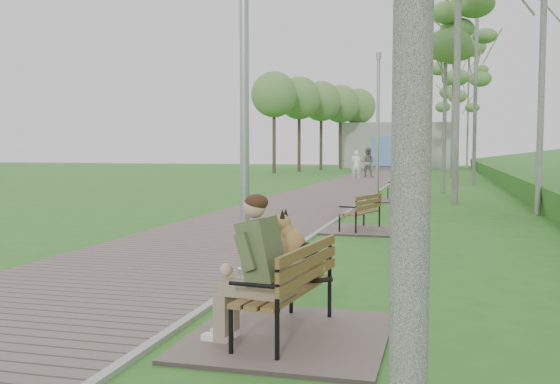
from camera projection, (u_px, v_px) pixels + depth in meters
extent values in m
plane|color=#2E6B23|center=(207.00, 309.00, 6.79)|extent=(120.00, 120.00, 0.00)
cube|color=#6E5C59|center=(345.00, 187.00, 27.99)|extent=(3.50, 67.00, 0.04)
cube|color=#999993|center=(385.00, 187.00, 27.54)|extent=(0.10, 67.00, 0.05)
cube|color=#9E9E99|center=(398.00, 145.00, 56.26)|extent=(10.00, 5.00, 4.00)
cube|color=#5E90D2|center=(395.00, 151.00, 53.78)|extent=(4.00, 0.20, 2.60)
cube|color=#6E5C59|center=(289.00, 336.00, 5.76)|extent=(1.79, 1.99, 0.04)
cube|color=brown|center=(284.00, 290.00, 5.75)|extent=(0.64, 1.54, 0.04)
cube|color=brown|center=(308.00, 263.00, 5.64)|extent=(0.24, 1.48, 0.33)
cube|color=#6E5C59|center=(362.00, 230.00, 13.20)|extent=(1.57, 1.75, 0.04)
cube|color=brown|center=(360.00, 213.00, 13.19)|extent=(0.76, 1.37, 0.03)
cube|color=brown|center=(369.00, 202.00, 13.06)|extent=(0.41, 1.27, 0.29)
cube|color=#6E5C59|center=(398.00, 201.00, 20.66)|extent=(1.62, 1.80, 0.04)
cube|color=brown|center=(396.00, 189.00, 20.64)|extent=(0.70, 1.41, 0.04)
cube|color=brown|center=(403.00, 182.00, 20.62)|extent=(0.34, 1.32, 0.30)
cube|color=#6E5C59|center=(410.00, 181.00, 32.77)|extent=(1.58, 1.76, 0.04)
cube|color=brown|center=(409.00, 174.00, 32.76)|extent=(0.81, 1.38, 0.04)
cube|color=brown|center=(413.00, 170.00, 32.63)|extent=(0.47, 1.26, 0.29)
cylinder|color=#9DA0A5|center=(245.00, 279.00, 7.66)|extent=(0.19, 0.19, 0.28)
cylinder|color=#9DA0A5|center=(244.00, 100.00, 7.51)|extent=(0.11, 0.11, 4.68)
cylinder|color=#9DA0A5|center=(377.00, 194.00, 21.74)|extent=(0.19, 0.19, 0.29)
cylinder|color=#9DA0A5|center=(378.00, 129.00, 21.58)|extent=(0.12, 0.12, 4.86)
cylinder|color=#9DA0A5|center=(379.00, 56.00, 21.40)|extent=(0.18, 0.18, 0.24)
cylinder|color=#9DA0A5|center=(399.00, 178.00, 34.08)|extent=(0.20, 0.20, 0.30)
cylinder|color=#9DA0A5|center=(399.00, 134.00, 33.91)|extent=(0.12, 0.12, 5.03)
cylinder|color=#9DA0A5|center=(400.00, 87.00, 33.73)|extent=(0.18, 0.18, 0.25)
cylinder|color=#9DA0A5|center=(416.00, 168.00, 50.78)|extent=(0.22, 0.22, 0.33)
cylinder|color=#9DA0A5|center=(416.00, 136.00, 50.60)|extent=(0.13, 0.13, 5.50)
cylinder|color=#9DA0A5|center=(417.00, 101.00, 50.40)|extent=(0.20, 0.20, 0.28)
imported|color=white|center=(356.00, 165.00, 35.96)|extent=(0.62, 0.44, 1.62)
imported|color=gray|center=(367.00, 163.00, 37.29)|extent=(0.95, 0.79, 1.80)
cylinder|color=silver|center=(410.00, 16.00, 11.05)|extent=(0.20, 0.20, 8.20)
cylinder|color=silver|center=(543.00, 39.00, 16.03)|extent=(0.18, 0.18, 9.11)
cylinder|color=silver|center=(458.00, 22.00, 19.35)|extent=(0.20, 0.20, 11.33)
cylinder|color=silver|center=(445.00, 82.00, 24.31)|extent=(0.19, 0.19, 8.65)
ellipsoid|color=#639246|center=(447.00, 10.00, 24.12)|extent=(2.77, 2.77, 3.80)
cylinder|color=silver|center=(475.00, 90.00, 29.06)|extent=(0.17, 0.17, 8.91)
ellipsoid|color=#639246|center=(477.00, 28.00, 28.86)|extent=(2.42, 2.42, 3.92)
cylinder|color=silver|center=(453.00, 109.00, 36.93)|extent=(0.17, 0.17, 8.14)
ellipsoid|color=#639246|center=(454.00, 65.00, 36.75)|extent=(2.42, 2.42, 3.58)
cylinder|color=silver|center=(458.00, 123.00, 47.85)|extent=(0.16, 0.16, 7.39)
ellipsoid|color=#639246|center=(459.00, 92.00, 47.68)|extent=(2.31, 2.31, 3.25)
cylinder|color=silver|center=(468.00, 106.00, 50.78)|extent=(0.19, 0.19, 10.32)
ellipsoid|color=#639246|center=(469.00, 65.00, 50.55)|extent=(2.76, 2.76, 4.54)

